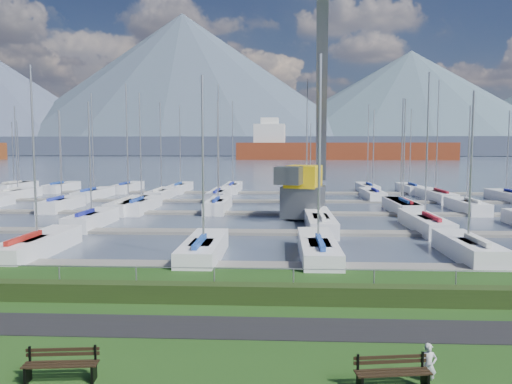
# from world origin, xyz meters

# --- Properties ---
(path) EXTENTS (160.00, 2.00, 0.04)m
(path) POSITION_xyz_m (0.00, -3.00, 0.01)
(path) COLOR black
(path) RESTS_ON grass
(water) EXTENTS (800.00, 540.00, 0.20)m
(water) POSITION_xyz_m (0.00, 260.00, -0.40)
(water) COLOR #3F4A5D
(hedge) EXTENTS (80.00, 0.70, 0.70)m
(hedge) POSITION_xyz_m (0.00, -0.40, 0.35)
(hedge) COLOR #223312
(hedge) RESTS_ON grass
(fence) EXTENTS (80.00, 0.04, 0.04)m
(fence) POSITION_xyz_m (0.00, 0.00, 1.20)
(fence) COLOR #979AA0
(fence) RESTS_ON grass
(foothill) EXTENTS (900.00, 80.00, 12.00)m
(foothill) POSITION_xyz_m (0.00, 330.00, 6.00)
(foothill) COLOR #3E475B
(foothill) RESTS_ON water
(mountains) EXTENTS (1190.00, 360.00, 115.00)m
(mountains) POSITION_xyz_m (7.35, 404.62, 46.68)
(mountains) COLOR #4A586C
(mountains) RESTS_ON water
(docks) EXTENTS (90.00, 41.60, 0.25)m
(docks) POSITION_xyz_m (0.00, 26.00, -0.22)
(docks) COLOR gray
(docks) RESTS_ON water
(bench_left) EXTENTS (1.83, 0.61, 0.85)m
(bench_left) POSITION_xyz_m (-3.90, -6.80, 0.42)
(bench_left) COLOR black
(bench_left) RESTS_ON grass
(bench_right) EXTENTS (1.84, 0.67, 0.85)m
(bench_right) POSITION_xyz_m (4.17, -6.85, 0.42)
(bench_right) COLOR black
(bench_right) RESTS_ON grass
(person) EXTENTS (0.41, 0.28, 1.09)m
(person) POSITION_xyz_m (5.17, -6.35, 0.55)
(person) COLOR #B6B5BC
(person) RESTS_ON grass
(crane) EXTENTS (5.21, 13.45, 22.35)m
(crane) POSITION_xyz_m (3.85, 24.31, 5.33)
(crane) COLOR #575A5E
(crane) RESTS_ON water
(cargo_ship_mid) EXTENTS (99.19, 22.17, 21.50)m
(cargo_ship_mid) POSITION_xyz_m (26.45, 214.62, 3.55)
(cargo_ship_mid) COLOR maroon
(cargo_ship_mid) RESTS_ON water
(sailboat_fleet) EXTENTS (75.43, 49.16, 13.74)m
(sailboat_fleet) POSITION_xyz_m (-2.35, 29.48, 5.40)
(sailboat_fleet) COLOR #1B4495
(sailboat_fleet) RESTS_ON water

